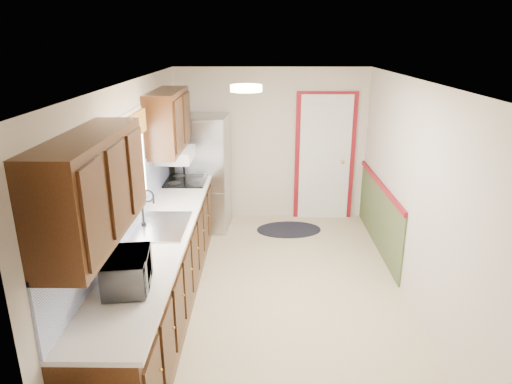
{
  "coord_description": "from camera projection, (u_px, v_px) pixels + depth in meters",
  "views": [
    {
      "loc": [
        -0.15,
        -4.58,
        2.81
      ],
      "look_at": [
        -0.21,
        0.32,
        1.15
      ],
      "focal_mm": 32.0,
      "sensor_mm": 36.0,
      "label": 1
    }
  ],
  "objects": [
    {
      "name": "room_shell",
      "position": [
        276.0,
        197.0,
        4.85
      ],
      "size": [
        3.2,
        5.2,
        2.52
      ],
      "color": "tan",
      "rests_on": "ground"
    },
    {
      "name": "kitchen_run",
      "position": [
        157.0,
        242.0,
        4.72
      ],
      "size": [
        0.63,
        4.0,
        2.2
      ],
      "color": "#331A0B",
      "rests_on": "ground"
    },
    {
      "name": "back_wall_trim",
      "position": [
        336.0,
        169.0,
        7.03
      ],
      "size": [
        1.12,
        2.3,
        2.08
      ],
      "color": "maroon",
      "rests_on": "ground"
    },
    {
      "name": "ceiling_fixture",
      "position": [
        246.0,
        88.0,
        4.29
      ],
      "size": [
        0.3,
        0.3,
        0.06
      ],
      "primitive_type": "cylinder",
      "color": "#FFD88C",
      "rests_on": "room_shell"
    },
    {
      "name": "microwave",
      "position": [
        127.0,
        268.0,
        3.56
      ],
      "size": [
        0.34,
        0.53,
        0.34
      ],
      "primitive_type": "imported",
      "rotation": [
        0.0,
        0.0,
        1.71
      ],
      "color": "white",
      "rests_on": "kitchen_run"
    },
    {
      "name": "refrigerator",
      "position": [
        204.0,
        173.0,
        6.91
      ],
      "size": [
        0.77,
        0.75,
        1.74
      ],
      "rotation": [
        0.0,
        0.0,
        -0.07
      ],
      "color": "#B7B7BC",
      "rests_on": "ground"
    },
    {
      "name": "rug",
      "position": [
        289.0,
        230.0,
        7.03
      ],
      "size": [
        1.03,
        0.71,
        0.01
      ],
      "primitive_type": "ellipsoid",
      "rotation": [
        0.0,
        0.0,
        0.07
      ],
      "color": "black",
      "rests_on": "ground"
    },
    {
      "name": "cooktop",
      "position": [
        186.0,
        180.0,
        6.27
      ],
      "size": [
        0.54,
        0.65,
        0.02
      ],
      "primitive_type": "cube",
      "color": "black",
      "rests_on": "kitchen_run"
    }
  ]
}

